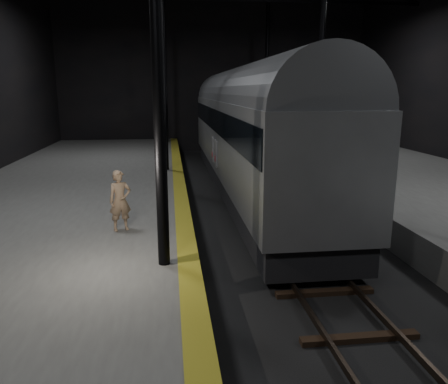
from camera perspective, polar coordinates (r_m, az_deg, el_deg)
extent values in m
plane|color=black|center=(14.60, 7.63, -6.19)|extent=(44.00, 44.00, 0.00)
cube|color=#50504E|center=(14.52, -22.42, -5.13)|extent=(9.00, 43.80, 1.00)
cube|color=olive|center=(13.84, -5.39, -2.84)|extent=(0.50, 43.80, 0.01)
cube|color=#3F3328|center=(14.38, 4.86, -5.70)|extent=(0.08, 43.00, 0.14)
cube|color=#3F3328|center=(14.74, 10.37, -5.40)|extent=(0.08, 43.00, 0.14)
cube|color=black|center=(14.58, 7.64, -5.96)|extent=(2.40, 42.00, 0.12)
cylinder|color=black|center=(9.38, -8.81, 20.31)|extent=(0.26, 0.26, 10.00)
cylinder|color=black|center=(21.34, -7.96, 16.26)|extent=(0.26, 0.26, 10.00)
cylinder|color=black|center=(22.58, 12.51, 15.90)|extent=(0.26, 0.26, 10.00)
cylinder|color=black|center=(33.32, -7.73, 15.11)|extent=(0.26, 0.26, 10.00)
cylinder|color=black|center=(34.14, 5.60, 15.12)|extent=(0.26, 0.26, 10.00)
cube|color=#929599|center=(20.45, 3.09, 7.36)|extent=(3.12, 21.52, 3.23)
cube|color=black|center=(20.76, 3.02, 1.80)|extent=(2.85, 21.09, 0.91)
cube|color=black|center=(20.39, 3.11, 9.47)|extent=(3.19, 21.20, 0.97)
cylinder|color=slate|center=(20.35, 3.14, 11.89)|extent=(3.06, 21.31, 3.06)
cube|color=black|center=(13.76, 8.52, -6.01)|extent=(1.94, 2.37, 0.38)
cube|color=black|center=(28.16, 0.32, 4.01)|extent=(1.94, 2.37, 0.38)
cube|color=silver|center=(19.25, -1.05, 5.08)|extent=(0.04, 0.81, 1.13)
cube|color=silver|center=(20.52, -1.44, 5.58)|extent=(0.04, 0.81, 1.13)
cylinder|color=#A71424|center=(19.48, -1.17, 4.37)|extent=(0.03, 0.28, 0.28)
cylinder|color=#A71424|center=(20.75, -1.54, 4.91)|extent=(0.03, 0.28, 0.28)
imported|color=tan|center=(12.34, -13.41, -1.11)|extent=(0.72, 0.59, 1.69)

